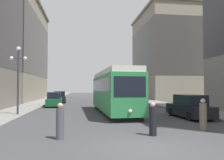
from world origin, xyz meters
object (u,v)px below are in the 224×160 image
at_px(parked_car_left_near, 60,97).
at_px(pedestrian_on_sidewalk, 203,115).
at_px(transit_bus, 125,90).
at_px(pedestrian_crossing_near, 60,122).
at_px(lamp_post_left_near, 18,70).
at_px(streetcar, 113,91).
at_px(pedestrian_crossing_far, 153,120).
at_px(parked_car_right_far, 189,107).
at_px(parked_car_left_mid, 54,100).

bearing_deg(parked_car_left_near, pedestrian_on_sidewalk, -71.03).
relative_size(transit_bus, pedestrian_crossing_near, 6.94).
xyz_separation_m(transit_bus, lamp_post_left_near, (-12.19, -15.70, 1.92)).
height_order(streetcar, pedestrian_crossing_far, streetcar).
bearing_deg(parked_car_right_far, transit_bus, -87.92).
bearing_deg(transit_bus, pedestrian_on_sidewalk, -90.60).
relative_size(parked_car_left_mid, lamp_post_left_near, 0.79).
bearing_deg(pedestrian_crossing_near, lamp_post_left_near, -64.34).
bearing_deg(transit_bus, streetcar, -105.36).
xyz_separation_m(parked_car_left_mid, pedestrian_on_sidewalk, (10.10, -17.38, -0.02)).
xyz_separation_m(transit_bus, parked_car_right_far, (1.50, -18.74, -1.10)).
bearing_deg(pedestrian_on_sidewalk, parked_car_left_mid, 164.64).
distance_m(transit_bus, pedestrian_crossing_far, 24.94).
bearing_deg(lamp_post_left_near, pedestrian_crossing_near, -64.81).
bearing_deg(pedestrian_crossing_far, pedestrian_crossing_near, 84.17).
bearing_deg(parked_car_left_mid, parked_car_left_near, 86.74).
bearing_deg(pedestrian_crossing_near, parked_car_left_mid, -82.13).
relative_size(transit_bus, pedestrian_on_sidewalk, 6.58).
height_order(pedestrian_crossing_near, pedestrian_on_sidewalk, pedestrian_on_sidewalk).
xyz_separation_m(pedestrian_crossing_far, pedestrian_on_sidewalk, (3.22, 0.99, 0.05)).
xyz_separation_m(parked_car_left_mid, lamp_post_left_near, (-1.90, -9.39, 3.03)).
bearing_deg(parked_car_left_mid, pedestrian_crossing_far, -72.72).
bearing_deg(parked_car_right_far, streetcar, -40.35).
relative_size(parked_car_right_far, pedestrian_crossing_far, 2.96).
distance_m(parked_car_left_mid, pedestrian_crossing_far, 19.62).
bearing_deg(parked_car_left_near, transit_bus, -9.48).
xyz_separation_m(pedestrian_on_sidewalk, lamp_post_left_near, (-12.00, 7.99, 3.05)).
bearing_deg(parked_car_right_far, parked_car_left_near, -61.82).
relative_size(pedestrian_on_sidewalk, lamp_post_left_near, 0.31).
distance_m(pedestrian_crossing_far, lamp_post_left_near, 12.94).
bearing_deg(pedestrian_on_sidewalk, transit_bus, 134.02).
height_order(transit_bus, pedestrian_on_sidewalk, transit_bus).
xyz_separation_m(parked_car_left_near, pedestrian_crossing_near, (2.40, -25.99, -0.07)).
height_order(transit_bus, parked_car_right_far, transit_bus).
relative_size(streetcar, transit_bus, 1.09).
bearing_deg(pedestrian_on_sidewalk, parked_car_left_near, 156.62).
bearing_deg(transit_bus, parked_car_left_near, 173.54).
height_order(streetcar, pedestrian_crossing_near, streetcar).
distance_m(parked_car_right_far, pedestrian_crossing_far, 7.71).
relative_size(parked_car_left_mid, parked_car_right_far, 0.92).
bearing_deg(pedestrian_on_sidewalk, parked_car_right_far, 115.66).
distance_m(pedestrian_crossing_near, lamp_post_left_near, 10.57).
bearing_deg(streetcar, parked_car_right_far, -40.16).
xyz_separation_m(streetcar, lamp_post_left_near, (-8.25, -1.20, 1.77)).
bearing_deg(lamp_post_left_near, transit_bus, 52.18).
xyz_separation_m(streetcar, parked_car_left_near, (-6.35, 15.64, -1.26)).
bearing_deg(streetcar, parked_car_left_near, 109.77).
bearing_deg(parked_car_left_mid, streetcar, -55.51).
bearing_deg(parked_car_left_near, lamp_post_left_near, -99.61).
distance_m(streetcar, parked_car_left_mid, 10.44).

